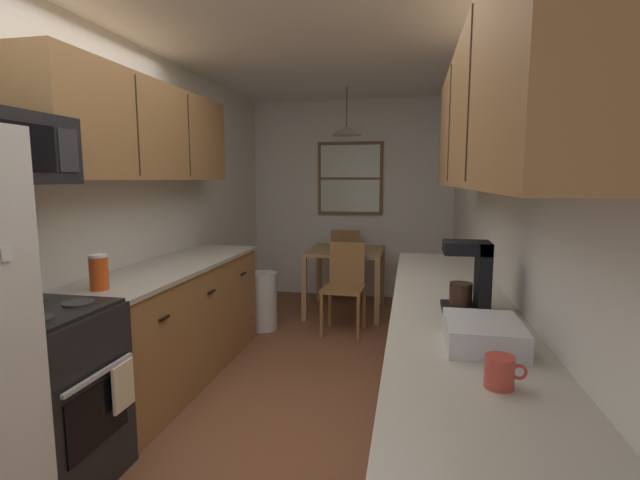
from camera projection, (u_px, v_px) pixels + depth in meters
ground_plane at (307, 377)px, 3.57m from camera, size 12.00×12.00×0.00m
wall_left at (143, 212)px, 3.67m from camera, size 0.10×9.00×2.55m
wall_right at (496, 218)px, 3.15m from camera, size 0.10×9.00×2.55m
wall_back at (351, 200)px, 5.98m from camera, size 4.40×0.10×2.55m
ceiling_slab at (306, 30)px, 3.23m from camera, size 4.40×9.00×0.08m
stove_range at (40, 399)px, 2.23m from camera, size 0.66×0.60×1.10m
counter_left at (175, 321)px, 3.52m from camera, size 0.64×2.04×0.90m
upper_cabinets_left at (146, 132)px, 3.31m from camera, size 0.33×2.12×0.69m
counter_right at (450, 382)px, 2.46m from camera, size 0.64×3.15×0.90m
upper_cabinets_right at (492, 111)px, 2.20m from camera, size 0.33×2.83×0.73m
dining_table at (346, 259)px, 5.25m from camera, size 0.85×0.88×0.74m
dining_chair_near at (345, 282)px, 4.62m from camera, size 0.42×0.42×0.90m
dining_chair_far at (346, 260)px, 5.91m from camera, size 0.43×0.43×0.90m
pendant_light at (347, 131)px, 5.05m from camera, size 0.34×0.34×0.52m
back_window at (350, 179)px, 5.88m from camera, size 0.84×0.05×0.93m
trash_bin at (263, 301)px, 4.68m from camera, size 0.29×0.29×0.59m
storage_canister at (99, 272)px, 2.64m from camera, size 0.11×0.11×0.21m
dish_towel at (123, 386)px, 2.30m from camera, size 0.02×0.16×0.24m
coffee_maker at (473, 275)px, 2.21m from camera, size 0.22×0.18×0.34m
mug_by_coffeemaker at (500, 372)px, 1.40m from camera, size 0.13×0.09×0.10m
dish_rack at (483, 334)px, 1.74m from camera, size 0.28×0.34×0.10m
table_serving_bowl at (350, 246)px, 5.27m from camera, size 0.20×0.20×0.06m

